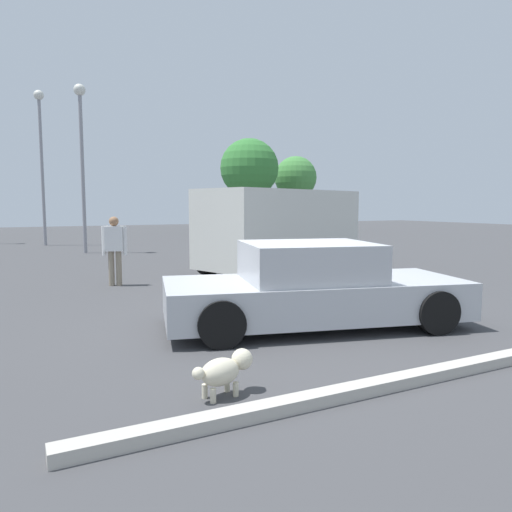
% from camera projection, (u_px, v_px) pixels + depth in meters
% --- Properties ---
extents(ground_plane, '(80.00, 80.00, 0.00)m').
position_uv_depth(ground_plane, '(300.00, 324.00, 7.57)').
color(ground_plane, '#424244').
extents(sedan_foreground, '(4.85, 2.86, 1.30)m').
position_uv_depth(sedan_foreground, '(313.00, 288.00, 7.39)').
color(sedan_foreground, '#B7BABF').
rests_on(sedan_foreground, ground_plane).
extents(dog, '(0.68, 0.35, 0.43)m').
position_uv_depth(dog, '(225.00, 369.00, 4.68)').
color(dog, beige).
rests_on(dog, ground_plane).
extents(van_white, '(5.27, 3.53, 2.28)m').
position_uv_depth(van_white, '(281.00, 228.00, 13.40)').
color(van_white, silver).
rests_on(van_white, ground_plane).
extents(pedestrian, '(0.54, 0.37, 1.61)m').
position_uv_depth(pedestrian, '(114.00, 245.00, 11.09)').
color(pedestrian, gray).
rests_on(pedestrian, ground_plane).
extents(parking_curb, '(7.65, 0.20, 0.12)m').
position_uv_depth(parking_curb, '(434.00, 374.00, 5.15)').
color(parking_curb, '#B7B2A8').
rests_on(parking_curb, ground_plane).
extents(light_post_near, '(0.44, 0.44, 6.46)m').
position_uv_depth(light_post_near, '(81.00, 140.00, 18.42)').
color(light_post_near, gray).
rests_on(light_post_near, ground_plane).
extents(light_post_mid, '(0.44, 0.44, 7.08)m').
position_uv_depth(light_post_mid, '(41.00, 143.00, 22.02)').
color(light_post_mid, gray).
rests_on(light_post_mid, ground_plane).
extents(tree_back_left, '(3.20, 3.20, 5.59)m').
position_uv_depth(tree_back_left, '(296.00, 178.00, 36.51)').
color(tree_back_left, brown).
rests_on(tree_back_left, ground_plane).
extents(tree_back_center, '(4.01, 4.01, 6.42)m').
position_uv_depth(tree_back_center, '(249.00, 168.00, 32.85)').
color(tree_back_center, brown).
rests_on(tree_back_center, ground_plane).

